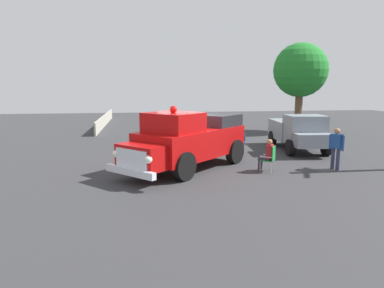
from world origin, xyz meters
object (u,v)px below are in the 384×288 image
(lawn_chair_spare, at_px, (191,126))
(spectator_standing, at_px, (336,146))
(classic_hot_rod, at_px, (193,129))
(traffic_cone, at_px, (241,144))
(parked_pickup, at_px, (298,131))
(oak_tree_right, at_px, (300,71))
(vintage_fire_truck, at_px, (188,139))
(lawn_chair_near_truck, at_px, (270,157))
(spectator_seated, at_px, (267,154))
(lawn_chair_by_car, at_px, (240,142))

(lawn_chair_spare, bearing_deg, spectator_standing, -159.26)
(classic_hot_rod, height_order, traffic_cone, classic_hot_rod)
(parked_pickup, distance_m, spectator_standing, 4.28)
(lawn_chair_spare, bearing_deg, parked_pickup, -146.04)
(classic_hot_rod, height_order, parked_pickup, parked_pickup)
(classic_hot_rod, relative_size, oak_tree_right, 0.71)
(vintage_fire_truck, xyz_separation_m, lawn_chair_spare, (10.10, -1.57, -0.61))
(classic_hot_rod, xyz_separation_m, lawn_chair_near_truck, (-7.85, -1.86, -0.16))
(classic_hot_rod, height_order, oak_tree_right, oak_tree_right)
(lawn_chair_spare, relative_size, traffic_cone, 1.61)
(spectator_seated, xyz_separation_m, spectator_standing, (-0.12, -2.82, 0.27))
(lawn_chair_spare, xyz_separation_m, traffic_cone, (-6.38, -1.71, -0.28))
(lawn_chair_near_truck, height_order, lawn_chair_spare, same)
(spectator_standing, height_order, traffic_cone, spectator_standing)
(lawn_chair_spare, distance_m, spectator_seated, 11.12)
(parked_pickup, relative_size, traffic_cone, 7.81)
(lawn_chair_by_car, bearing_deg, parked_pickup, -80.68)
(vintage_fire_truck, xyz_separation_m, oak_tree_right, (9.98, -9.42, 3.19))
(lawn_chair_near_truck, relative_size, lawn_chair_by_car, 1.00)
(lawn_chair_by_car, relative_size, oak_tree_right, 0.16)
(oak_tree_right, bearing_deg, traffic_cone, 135.57)
(spectator_standing, distance_m, oak_tree_right, 12.11)
(parked_pickup, bearing_deg, lawn_chair_by_car, 99.32)
(classic_hot_rod, relative_size, parked_pickup, 0.90)
(spectator_seated, height_order, oak_tree_right, oak_tree_right)
(lawn_chair_by_car, bearing_deg, spectator_standing, -142.57)
(classic_hot_rod, distance_m, lawn_chair_spare, 3.28)
(lawn_chair_by_car, height_order, spectator_seated, spectator_seated)
(parked_pickup, height_order, lawn_chair_near_truck, parked_pickup)
(vintage_fire_truck, height_order, lawn_chair_by_car, vintage_fire_truck)
(vintage_fire_truck, distance_m, lawn_chair_by_car, 4.02)
(vintage_fire_truck, height_order, spectator_seated, vintage_fire_truck)
(lawn_chair_near_truck, bearing_deg, parked_pickup, -36.61)
(vintage_fire_truck, distance_m, classic_hot_rod, 6.97)
(traffic_cone, bearing_deg, spectator_seated, 176.18)
(lawn_chair_by_car, height_order, oak_tree_right, oak_tree_right)
(spectator_seated, relative_size, spectator_standing, 0.77)
(spectator_standing, bearing_deg, lawn_chair_near_truck, 88.95)
(lawn_chair_spare, height_order, spectator_seated, spectator_seated)
(classic_hot_rod, bearing_deg, lawn_chair_by_car, -157.66)
(lawn_chair_spare, xyz_separation_m, oak_tree_right, (-0.12, -7.85, 3.80))
(lawn_chair_spare, height_order, oak_tree_right, oak_tree_right)
(lawn_chair_near_truck, xyz_separation_m, lawn_chair_spare, (11.11, 1.51, 0.00))
(classic_hot_rod, height_order, lawn_chair_by_car, classic_hot_rod)
(vintage_fire_truck, xyz_separation_m, parked_pickup, (3.21, -6.21, -0.21))
(lawn_chair_near_truck, distance_m, lawn_chair_by_car, 3.68)
(classic_hot_rod, xyz_separation_m, oak_tree_right, (3.14, -8.20, 3.64))
(parked_pickup, relative_size, spectator_standing, 2.96)
(spectator_standing, bearing_deg, lawn_chair_spare, 20.74)
(spectator_standing, bearing_deg, spectator_seated, 87.47)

